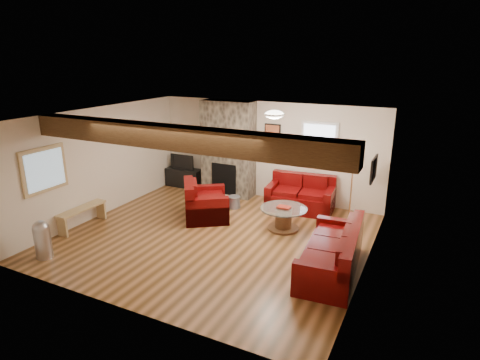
{
  "coord_description": "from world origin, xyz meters",
  "views": [
    {
      "loc": [
        3.83,
        -6.57,
        3.59
      ],
      "look_at": [
        0.38,
        0.4,
        1.17
      ],
      "focal_mm": 30.0,
      "sensor_mm": 36.0,
      "label": 1
    }
  ],
  "objects_px": {
    "tv_cabinet": "(184,177)",
    "television": "(183,161)",
    "sofa_three": "(331,250)",
    "loveseat": "(300,194)",
    "coffee_table": "(283,219)",
    "floor_lamp": "(354,163)",
    "armchair_red": "(206,200)"
  },
  "relations": [
    {
      "from": "armchair_red",
      "to": "loveseat",
      "type": "bearing_deg",
      "value": -85.98
    },
    {
      "from": "coffee_table",
      "to": "television",
      "type": "height_order",
      "value": "television"
    },
    {
      "from": "armchair_red",
      "to": "television",
      "type": "xyz_separation_m",
      "value": [
        -1.77,
        1.74,
        0.29
      ]
    },
    {
      "from": "armchair_red",
      "to": "coffee_table",
      "type": "height_order",
      "value": "armchair_red"
    },
    {
      "from": "sofa_three",
      "to": "loveseat",
      "type": "bearing_deg",
      "value": -156.16
    },
    {
      "from": "sofa_three",
      "to": "television",
      "type": "distance_m",
      "value": 5.69
    },
    {
      "from": "tv_cabinet",
      "to": "television",
      "type": "height_order",
      "value": "television"
    },
    {
      "from": "sofa_three",
      "to": "tv_cabinet",
      "type": "height_order",
      "value": "sofa_three"
    },
    {
      "from": "tv_cabinet",
      "to": "sofa_three",
      "type": "bearing_deg",
      "value": -29.84
    },
    {
      "from": "coffee_table",
      "to": "floor_lamp",
      "type": "distance_m",
      "value": 1.94
    },
    {
      "from": "coffee_table",
      "to": "armchair_red",
      "type": "bearing_deg",
      "value": -174.07
    },
    {
      "from": "floor_lamp",
      "to": "tv_cabinet",
      "type": "bearing_deg",
      "value": 174.33
    },
    {
      "from": "loveseat",
      "to": "coffee_table",
      "type": "relative_size",
      "value": 1.57
    },
    {
      "from": "loveseat",
      "to": "tv_cabinet",
      "type": "bearing_deg",
      "value": 169.79
    },
    {
      "from": "sofa_three",
      "to": "coffee_table",
      "type": "height_order",
      "value": "sofa_three"
    },
    {
      "from": "armchair_red",
      "to": "tv_cabinet",
      "type": "bearing_deg",
      "value": 10.63
    },
    {
      "from": "coffee_table",
      "to": "floor_lamp",
      "type": "height_order",
      "value": "floor_lamp"
    },
    {
      "from": "sofa_three",
      "to": "television",
      "type": "height_order",
      "value": "television"
    },
    {
      "from": "armchair_red",
      "to": "floor_lamp",
      "type": "xyz_separation_m",
      "value": [
        2.99,
        1.27,
        0.92
      ]
    },
    {
      "from": "coffee_table",
      "to": "floor_lamp",
      "type": "xyz_separation_m",
      "value": [
        1.18,
        1.08,
        1.11
      ]
    },
    {
      "from": "sofa_three",
      "to": "television",
      "type": "relative_size",
      "value": 2.82
    },
    {
      "from": "armchair_red",
      "to": "floor_lamp",
      "type": "distance_m",
      "value": 3.38
    },
    {
      "from": "armchair_red",
      "to": "floor_lamp",
      "type": "bearing_deg",
      "value": -101.97
    },
    {
      "from": "sofa_three",
      "to": "tv_cabinet",
      "type": "xyz_separation_m",
      "value": [
        -4.93,
        2.83,
        -0.14
      ]
    },
    {
      "from": "coffee_table",
      "to": "floor_lamp",
      "type": "relative_size",
      "value": 0.63
    },
    {
      "from": "sofa_three",
      "to": "loveseat",
      "type": "relative_size",
      "value": 1.32
    },
    {
      "from": "coffee_table",
      "to": "tv_cabinet",
      "type": "height_order",
      "value": "coffee_table"
    },
    {
      "from": "television",
      "to": "floor_lamp",
      "type": "distance_m",
      "value": 4.83
    },
    {
      "from": "sofa_three",
      "to": "loveseat",
      "type": "height_order",
      "value": "loveseat"
    },
    {
      "from": "coffee_table",
      "to": "tv_cabinet",
      "type": "bearing_deg",
      "value": 156.64
    },
    {
      "from": "sofa_three",
      "to": "coffee_table",
      "type": "xyz_separation_m",
      "value": [
        -1.34,
        1.28,
        -0.16
      ]
    },
    {
      "from": "armchair_red",
      "to": "television",
      "type": "height_order",
      "value": "television"
    }
  ]
}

